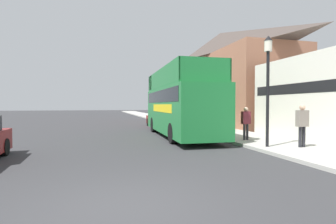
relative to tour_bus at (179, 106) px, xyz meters
The scene contains 10 objects.
ground_plane 11.52m from the tour_bus, 112.58° to the left, with size 144.00×144.00×0.00m, color #333335.
sidewalk 8.42m from the tour_bus, 65.76° to the left, with size 3.53×108.00×0.14m.
brick_terrace_rear 14.04m from the tour_bus, 53.57° to the left, with size 6.00×20.38×9.82m.
tour_bus is the anchor object (origin of this frame).
parked_car_ahead_of_bus 7.37m from the tour_bus, 86.57° to the left, with size 2.05×4.30×1.49m.
pedestrian_second 7.13m from the tour_bus, 59.73° to the right, with size 0.48×0.26×1.82m.
pedestrian_third 4.33m from the tour_bus, 53.57° to the right, with size 0.44×0.24×1.69m.
lamp_post_nearest 6.24m from the tour_bus, 68.25° to the right, with size 0.35×0.35×4.77m.
lamp_post_second 5.03m from the tour_bus, 62.34° to the left, with size 0.35×0.35×4.79m.
lamp_post_third 14.33m from the tour_bus, 81.28° to the left, with size 0.35×0.35×4.56m.
Camera 1 is at (-0.44, -4.92, 1.95)m, focal length 28.00 mm.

